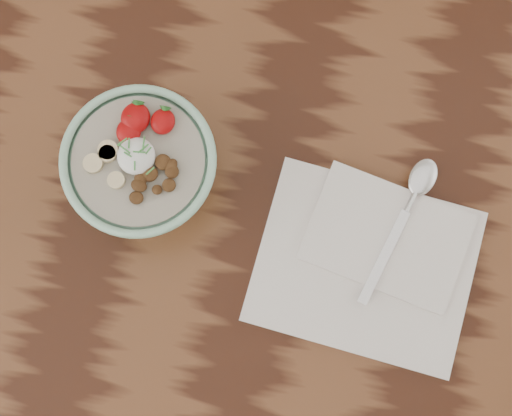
{
  "coord_description": "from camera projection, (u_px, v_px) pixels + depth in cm",
  "views": [
    {
      "loc": [
        21.93,
        -13.98,
        161.1
      ],
      "look_at": [
        19.46,
        -1.82,
        85.42
      ],
      "focal_mm": 50.0,
      "sensor_mm": 36.0,
      "label": 1
    }
  ],
  "objects": [
    {
      "name": "table",
      "position": [
        119.0,
        191.0,
        0.97
      ],
      "size": [
        160.0,
        90.0,
        75.0
      ],
      "color": "#33170C",
      "rests_on": "ground"
    },
    {
      "name": "breakfast_bowl",
      "position": [
        143.0,
        167.0,
        0.82
      ],
      "size": [
        17.47,
        17.47,
        11.54
      ],
      "rotation": [
        0.0,
        0.0,
        0.38
      ],
      "color": "#98CCAD",
      "rests_on": "table"
    },
    {
      "name": "napkin",
      "position": [
        369.0,
        260.0,
        0.86
      ],
      "size": [
        27.03,
        23.14,
        1.57
      ],
      "rotation": [
        0.0,
        0.0,
        -0.08
      ],
      "color": "white",
      "rests_on": "table"
    },
    {
      "name": "spoon",
      "position": [
        413.0,
        197.0,
        0.85
      ],
      "size": [
        7.39,
        19.29,
        1.02
      ],
      "rotation": [
        0.0,
        0.0,
        -0.27
      ],
      "color": "silver",
      "rests_on": "napkin"
    }
  ]
}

